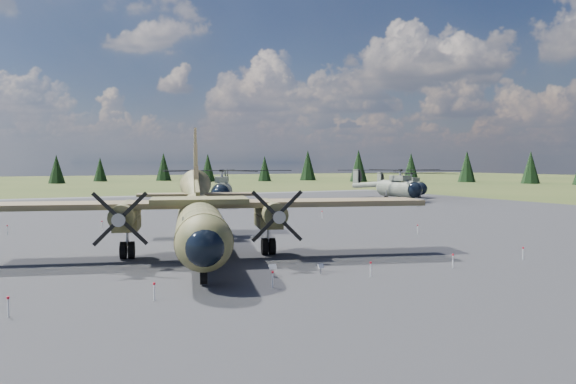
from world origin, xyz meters
name	(u,v)px	position (x,y,z in m)	size (l,w,h in m)	color
ground	(245,247)	(0.00, 0.00, 0.00)	(500.00, 500.00, 0.00)	#505224
apron	(203,232)	(0.00, 10.00, 0.00)	(120.00, 120.00, 0.04)	#5C5C61
transport_plane	(199,213)	(-4.26, -2.18, 2.88)	(30.07, 26.84, 10.03)	#3F4324
helicopter_near	(222,180)	(12.39, 39.09, 3.78)	(27.42, 27.42, 5.33)	gray
helicopter_mid	(398,178)	(41.95, 35.70, 3.73)	(21.21, 24.70, 5.26)	gray
helicopter_far	(410,180)	(50.25, 42.96, 3.21)	(18.96, 21.54, 4.52)	gray
info_placard_left	(273,268)	(-2.78, -10.90, 0.46)	(0.44, 0.19, 0.69)	gray
info_placard_right	(321,267)	(-0.10, -11.61, 0.41)	(0.42, 0.27, 0.61)	gray
barrier_fence	(239,241)	(-0.46, -0.08, 0.51)	(33.12, 29.62, 0.85)	silver
treeline	(254,182)	(0.94, 0.39, 4.85)	(322.58, 324.62, 10.92)	black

